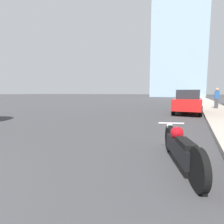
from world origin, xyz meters
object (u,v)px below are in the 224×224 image
(parked_car_yellow, at_px, (190,98))
(parked_car_blue, at_px, (191,97))
(motorcycle, at_px, (180,147))
(parked_car_green, at_px, (191,96))
(parked_car_red, at_px, (188,102))
(pedestrian, at_px, (217,98))

(parked_car_yellow, xyz_separation_m, parked_car_blue, (0.03, 10.28, -0.05))
(motorcycle, distance_m, parked_car_blue, 31.65)
(motorcycle, xyz_separation_m, parked_car_green, (-0.22, 44.23, 0.40))
(parked_car_red, relative_size, pedestrian, 2.51)
(motorcycle, height_order, parked_car_green, parked_car_green)
(parked_car_yellow, bearing_deg, motorcycle, -93.10)
(parked_car_red, distance_m, pedestrian, 4.73)
(parked_car_yellow, height_order, parked_car_green, parked_car_yellow)
(motorcycle, relative_size, parked_car_green, 0.61)
(pedestrian, bearing_deg, parked_car_yellow, 107.91)
(parked_car_blue, height_order, parked_car_green, parked_car_blue)
(motorcycle, relative_size, parked_car_yellow, 0.55)
(parked_car_green, bearing_deg, parked_car_yellow, -88.12)
(parked_car_blue, relative_size, pedestrian, 2.29)
(parked_car_yellow, distance_m, parked_car_blue, 10.28)
(parked_car_green, bearing_deg, parked_car_red, -87.96)
(parked_car_green, bearing_deg, motorcycle, -87.84)
(parked_car_green, xyz_separation_m, pedestrian, (2.32, -30.04, 0.28))
(parked_car_green, relative_size, pedestrian, 2.23)
(pedestrian, bearing_deg, parked_car_green, 94.41)
(parked_car_yellow, relative_size, parked_car_green, 1.11)
(parked_car_green, distance_m, pedestrian, 30.13)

